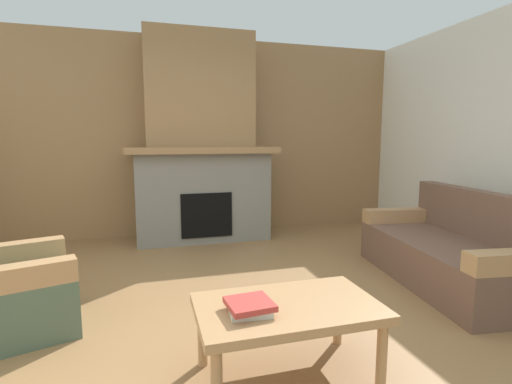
# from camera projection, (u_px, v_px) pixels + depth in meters

# --- Properties ---
(ground) EXTENTS (9.00, 9.00, 0.00)m
(ground) POSITION_uv_depth(u_px,v_px,m) (256.00, 328.00, 2.66)
(ground) COLOR olive
(wall_back_wood_panel) EXTENTS (6.00, 0.12, 2.70)m
(wall_back_wood_panel) POSITION_uv_depth(u_px,v_px,m) (197.00, 138.00, 5.34)
(wall_back_wood_panel) COLOR #997047
(wall_back_wood_panel) RESTS_ON ground
(fireplace) EXTENTS (1.90, 0.82, 2.70)m
(fireplace) POSITION_uv_depth(u_px,v_px,m) (201.00, 152.00, 5.00)
(fireplace) COLOR gray
(fireplace) RESTS_ON ground
(couch) EXTENTS (1.07, 1.89, 0.85)m
(couch) POSITION_uv_depth(u_px,v_px,m) (452.00, 253.00, 3.49)
(couch) COLOR brown
(couch) RESTS_ON ground
(armchair) EXTENTS (0.95, 0.95, 0.85)m
(armchair) POSITION_uv_depth(u_px,v_px,m) (2.00, 292.00, 2.57)
(armchair) COLOR #4C604C
(armchair) RESTS_ON ground
(coffee_table) EXTENTS (1.00, 0.60, 0.43)m
(coffee_table) POSITION_uv_depth(u_px,v_px,m) (288.00, 313.00, 2.07)
(coffee_table) COLOR tan
(coffee_table) RESTS_ON ground
(book_stack_near_edge) EXTENTS (0.25, 0.24, 0.06)m
(book_stack_near_edge) POSITION_uv_depth(u_px,v_px,m) (250.00, 307.00, 1.95)
(book_stack_near_edge) COLOR beige
(book_stack_near_edge) RESTS_ON coffee_table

